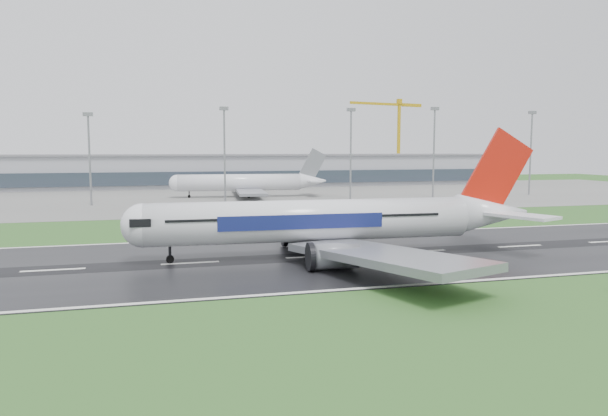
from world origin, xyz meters
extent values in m
plane|color=#27541F|center=(0.00, 0.00, 0.00)|extent=(520.00, 520.00, 0.00)
cube|color=black|center=(0.00, 0.00, 0.05)|extent=(400.00, 45.00, 0.10)
cube|color=slate|center=(0.00, 125.00, 0.04)|extent=(400.00, 130.00, 0.08)
cube|color=gray|center=(0.00, 185.00, 7.50)|extent=(240.00, 36.00, 15.00)
cylinder|color=gray|center=(-65.94, 100.00, 14.23)|extent=(0.64, 0.64, 28.47)
cylinder|color=gray|center=(-23.01, 100.00, 15.54)|extent=(0.64, 0.64, 31.08)
cylinder|color=gray|center=(22.19, 100.00, 15.76)|extent=(0.64, 0.64, 31.51)
cylinder|color=gray|center=(55.12, 100.00, 16.25)|extent=(0.64, 0.64, 32.49)
cylinder|color=gray|center=(97.20, 100.00, 15.90)|extent=(0.64, 0.64, 31.79)
camera|label=1|loc=(-44.14, -86.59, 17.86)|focal=32.32mm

